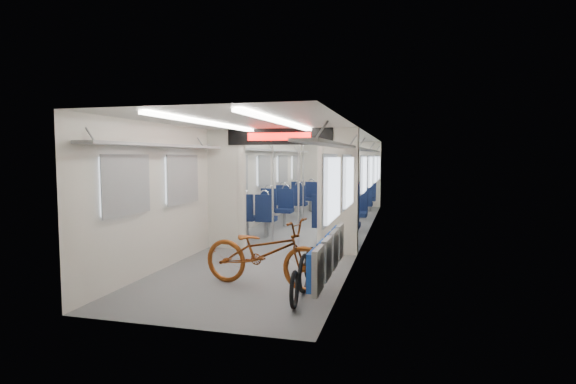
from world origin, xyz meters
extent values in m
plane|color=#515456|center=(0.00, 0.00, 0.00)|extent=(12.00, 12.00, 0.00)
cube|color=beige|center=(-1.45, 0.00, 1.15)|extent=(0.02, 12.00, 2.30)
cube|color=beige|center=(1.45, 0.00, 1.15)|extent=(0.02, 12.00, 2.30)
cube|color=beige|center=(0.00, 6.00, 1.15)|extent=(2.90, 0.02, 2.30)
cube|color=beige|center=(0.00, -6.00, 1.15)|extent=(2.90, 0.02, 2.30)
cube|color=silver|center=(0.00, 0.00, 2.30)|extent=(2.90, 12.00, 0.02)
cube|color=white|center=(-0.55, 0.00, 2.27)|extent=(0.12, 11.40, 0.04)
cube|color=white|center=(0.55, 0.00, 2.27)|extent=(0.12, 11.40, 0.04)
cube|color=beige|center=(-1.12, -2.00, 1.00)|extent=(0.65, 0.18, 2.00)
cube|color=beige|center=(1.12, -2.00, 1.00)|extent=(0.65, 0.18, 2.00)
cube|color=beige|center=(0.00, -2.00, 2.15)|extent=(2.90, 0.18, 0.30)
cylinder|color=beige|center=(-0.80, -2.00, 1.00)|extent=(0.20, 0.20, 2.00)
cylinder|color=beige|center=(0.80, -2.00, 1.00)|extent=(0.20, 0.20, 2.00)
cube|color=black|center=(0.00, -2.11, 2.15)|extent=(2.00, 0.03, 0.30)
cube|color=#FF0C07|center=(0.00, -2.13, 2.15)|extent=(1.20, 0.02, 0.14)
cube|color=silver|center=(-1.42, -4.80, 1.40)|extent=(0.04, 1.00, 0.75)
cube|color=silver|center=(1.42, -4.80, 1.40)|extent=(0.04, 1.00, 0.75)
cube|color=silver|center=(-1.42, -3.20, 1.40)|extent=(0.04, 1.00, 0.75)
cube|color=silver|center=(1.42, -3.20, 1.40)|extent=(0.04, 1.00, 0.75)
cube|color=silver|center=(-1.42, -0.50, 1.40)|extent=(0.04, 1.00, 0.75)
cube|color=silver|center=(1.42, -0.50, 1.40)|extent=(0.04, 1.00, 0.75)
cube|color=silver|center=(-1.42, 1.40, 1.40)|extent=(0.04, 1.00, 0.75)
cube|color=silver|center=(1.42, 1.40, 1.40)|extent=(0.04, 1.00, 0.75)
cube|color=silver|center=(-1.42, 3.30, 1.40)|extent=(0.04, 1.00, 0.75)
cube|color=silver|center=(1.42, 3.30, 1.40)|extent=(0.04, 1.00, 0.75)
cube|color=silver|center=(-1.42, 5.10, 1.40)|extent=(0.04, 1.00, 0.75)
cube|color=silver|center=(1.42, 5.10, 1.40)|extent=(0.04, 1.00, 0.75)
cube|color=gray|center=(-1.27, -4.00, 1.95)|extent=(0.30, 3.60, 0.04)
cube|color=gray|center=(1.27, -4.00, 1.95)|extent=(0.30, 3.60, 0.04)
cube|color=gray|center=(-1.27, 2.00, 1.95)|extent=(0.30, 7.60, 0.04)
cube|color=gray|center=(1.27, 2.00, 1.95)|extent=(0.30, 7.60, 0.04)
cube|color=gray|center=(0.00, 5.94, 1.00)|extent=(0.90, 0.05, 2.00)
imported|color=brown|center=(0.41, -4.36, 0.48)|extent=(1.89, 0.91, 0.95)
cube|color=gray|center=(1.38, -5.51, 0.58)|extent=(0.06, 0.43, 0.49)
cube|color=#11389D|center=(1.32, -5.51, 0.58)|extent=(0.06, 0.39, 0.41)
cube|color=gray|center=(1.38, -4.96, 0.58)|extent=(0.06, 0.43, 0.49)
cube|color=#11389D|center=(1.32, -4.96, 0.58)|extent=(0.06, 0.39, 0.41)
cube|color=gray|center=(1.38, -4.41, 0.58)|extent=(0.06, 0.43, 0.49)
cube|color=#11389D|center=(1.32, -4.41, 0.58)|extent=(0.06, 0.39, 0.41)
cube|color=gray|center=(1.38, -3.86, 0.58)|extent=(0.06, 0.43, 0.49)
cube|color=#11389D|center=(1.32, -3.86, 0.58)|extent=(0.06, 0.39, 0.41)
torus|color=black|center=(1.02, -5.12, 0.20)|extent=(0.08, 0.46, 0.45)
torus|color=black|center=(1.00, -4.48, 0.23)|extent=(0.07, 0.52, 0.52)
torus|color=black|center=(0.97, -3.89, 0.22)|extent=(0.11, 0.49, 0.49)
cube|color=#0C1637|center=(-0.70, -0.66, 0.40)|extent=(0.41, 0.38, 0.10)
cylinder|color=gray|center=(-0.70, -0.66, 0.17)|extent=(0.10, 0.10, 0.35)
cube|color=#0C1637|center=(-0.70, -0.82, 0.70)|extent=(0.41, 0.07, 0.50)
torus|color=silver|center=(-0.70, -0.82, 0.95)|extent=(0.21, 0.03, 0.21)
cube|color=#0C1637|center=(-0.70, 0.89, 0.40)|extent=(0.41, 0.38, 0.10)
cylinder|color=gray|center=(-0.70, 0.89, 0.17)|extent=(0.10, 0.10, 0.35)
cube|color=#0C1637|center=(-0.70, 1.04, 0.70)|extent=(0.41, 0.07, 0.50)
torus|color=silver|center=(-0.70, 1.04, 0.95)|extent=(0.21, 0.03, 0.21)
cube|color=#0C1637|center=(-1.17, -0.66, 0.40)|extent=(0.41, 0.38, 0.10)
cylinder|color=gray|center=(-1.17, -0.66, 0.17)|extent=(0.10, 0.10, 0.35)
cube|color=#0C1637|center=(-1.17, -0.82, 0.70)|extent=(0.41, 0.07, 0.50)
torus|color=silver|center=(-1.17, -0.82, 0.95)|extent=(0.21, 0.03, 0.21)
cube|color=#0C1637|center=(-1.17, 0.89, 0.40)|extent=(0.41, 0.38, 0.10)
cylinder|color=gray|center=(-1.17, 0.89, 0.17)|extent=(0.10, 0.10, 0.35)
cube|color=#0C1637|center=(-1.17, 1.04, 0.70)|extent=(0.41, 0.07, 0.50)
torus|color=silver|center=(-1.17, 1.04, 0.95)|extent=(0.21, 0.03, 0.21)
cube|color=#0C1637|center=(0.70, -1.14, 0.40)|extent=(0.47, 0.44, 0.10)
cylinder|color=gray|center=(0.70, -1.14, 0.17)|extent=(0.10, 0.10, 0.35)
cube|color=#0C1637|center=(0.70, -1.31, 0.74)|extent=(0.47, 0.08, 0.58)
torus|color=silver|center=(0.70, -1.31, 1.03)|extent=(0.24, 0.03, 0.24)
cube|color=#0C1637|center=(0.70, 0.65, 0.40)|extent=(0.47, 0.44, 0.10)
cylinder|color=gray|center=(0.70, 0.65, 0.17)|extent=(0.10, 0.10, 0.35)
cube|color=#0C1637|center=(0.70, 0.83, 0.74)|extent=(0.47, 0.08, 0.58)
torus|color=silver|center=(0.70, 0.83, 1.03)|extent=(0.24, 0.03, 0.24)
cube|color=#0C1637|center=(1.17, -1.14, 0.40)|extent=(0.47, 0.44, 0.10)
cylinder|color=gray|center=(1.17, -1.14, 0.17)|extent=(0.10, 0.10, 0.35)
cube|color=#0C1637|center=(1.17, -1.31, 0.74)|extent=(0.47, 0.08, 0.58)
torus|color=silver|center=(1.17, -1.31, 1.03)|extent=(0.24, 0.03, 0.24)
cube|color=#0C1637|center=(1.17, 0.65, 0.40)|extent=(0.47, 0.44, 0.10)
cylinder|color=gray|center=(1.17, 0.65, 0.17)|extent=(0.10, 0.10, 0.35)
cube|color=#0C1637|center=(1.17, 0.83, 0.74)|extent=(0.47, 0.08, 0.58)
torus|color=silver|center=(1.17, 0.83, 1.03)|extent=(0.24, 0.03, 0.24)
cube|color=#0C1637|center=(-0.70, 2.63, 0.40)|extent=(0.41, 0.38, 0.10)
cylinder|color=gray|center=(-0.70, 2.63, 0.17)|extent=(0.10, 0.10, 0.35)
cube|color=#0C1637|center=(-0.70, 2.47, 0.70)|extent=(0.41, 0.07, 0.50)
torus|color=silver|center=(-0.70, 2.47, 0.95)|extent=(0.21, 0.03, 0.21)
cube|color=#0C1637|center=(-0.70, 4.17, 0.40)|extent=(0.41, 0.38, 0.10)
cylinder|color=gray|center=(-0.70, 4.17, 0.17)|extent=(0.10, 0.10, 0.35)
cube|color=#0C1637|center=(-0.70, 4.32, 0.70)|extent=(0.41, 0.07, 0.50)
torus|color=silver|center=(-0.70, 4.32, 0.95)|extent=(0.21, 0.03, 0.21)
cube|color=#0C1637|center=(-1.17, 2.63, 0.40)|extent=(0.41, 0.38, 0.10)
cylinder|color=gray|center=(-1.17, 2.63, 0.17)|extent=(0.10, 0.10, 0.35)
cube|color=#0C1637|center=(-1.17, 2.47, 0.70)|extent=(0.41, 0.07, 0.50)
torus|color=silver|center=(-1.17, 2.47, 0.95)|extent=(0.21, 0.03, 0.21)
cube|color=#0C1637|center=(-1.17, 4.17, 0.40)|extent=(0.41, 0.38, 0.10)
cylinder|color=gray|center=(-1.17, 4.17, 0.17)|extent=(0.10, 0.10, 0.35)
cube|color=#0C1637|center=(-1.17, 4.32, 0.70)|extent=(0.41, 0.07, 0.50)
torus|color=silver|center=(-1.17, 4.32, 0.95)|extent=(0.21, 0.03, 0.21)
cube|color=#0C1637|center=(0.70, 3.00, 0.40)|extent=(0.41, 0.38, 0.10)
cylinder|color=gray|center=(0.70, 3.00, 0.17)|extent=(0.10, 0.10, 0.35)
cube|color=#0C1637|center=(0.70, 2.85, 0.70)|extent=(0.41, 0.07, 0.50)
torus|color=silver|center=(0.70, 2.85, 0.95)|extent=(0.21, 0.03, 0.21)
cube|color=#0C1637|center=(0.70, 4.56, 0.40)|extent=(0.41, 0.38, 0.10)
cylinder|color=gray|center=(0.70, 4.56, 0.17)|extent=(0.10, 0.10, 0.35)
cube|color=#0C1637|center=(0.70, 4.71, 0.70)|extent=(0.41, 0.07, 0.50)
torus|color=silver|center=(0.70, 4.71, 0.95)|extent=(0.21, 0.03, 0.21)
cube|color=#0C1637|center=(1.17, 3.00, 0.40)|extent=(0.41, 0.38, 0.10)
cylinder|color=gray|center=(1.17, 3.00, 0.17)|extent=(0.10, 0.10, 0.35)
cube|color=#0C1637|center=(1.17, 2.85, 0.70)|extent=(0.41, 0.07, 0.50)
torus|color=silver|center=(1.17, 2.85, 0.95)|extent=(0.21, 0.03, 0.21)
cube|color=#0C1637|center=(1.17, 4.56, 0.40)|extent=(0.41, 0.38, 0.10)
cylinder|color=gray|center=(1.17, 4.56, 0.17)|extent=(0.10, 0.10, 0.35)
cube|color=#0C1637|center=(1.17, 4.71, 0.70)|extent=(0.41, 0.07, 0.50)
torus|color=silver|center=(1.17, 4.71, 0.95)|extent=(0.21, 0.03, 0.21)
cylinder|color=silver|center=(-0.34, -1.38, 1.15)|extent=(0.05, 0.05, 2.30)
cylinder|color=silver|center=(0.23, -1.50, 1.15)|extent=(0.04, 0.04, 2.30)
cylinder|color=silver|center=(-0.37, 1.60, 1.15)|extent=(0.04, 0.04, 2.30)
cylinder|color=silver|center=(0.26, 1.50, 1.15)|extent=(0.05, 0.05, 2.30)
camera|label=1|loc=(2.24, -10.12, 1.79)|focal=28.00mm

